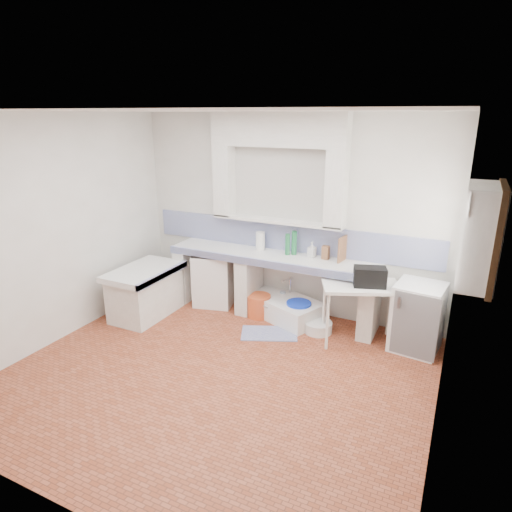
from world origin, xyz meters
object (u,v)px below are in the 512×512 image
at_px(stove, 215,279).
at_px(fridge, 417,317).
at_px(sink, 284,308).
at_px(side_table, 359,314).

height_order(stove, fridge, fridge).
bearing_deg(fridge, sink, -176.87).
relative_size(stove, side_table, 0.84).
relative_size(side_table, fridge, 1.10).
distance_m(stove, fridge, 2.93).
height_order(stove, side_table, stove).
relative_size(sink, fridge, 1.28).
xyz_separation_m(sink, side_table, (1.11, -0.26, 0.26)).
bearing_deg(side_table, fridge, -11.89).
bearing_deg(sink, side_table, 9.88).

